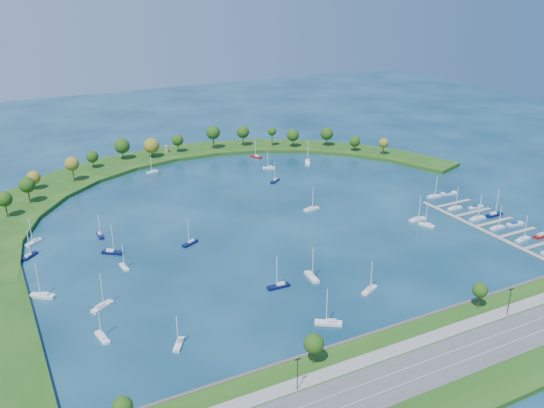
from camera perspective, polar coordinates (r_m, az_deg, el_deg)
name	(u,v)px	position (r m, az deg, el deg)	size (l,w,h in m)	color
ground	(268,217)	(275.35, -0.44, -1.29)	(700.00, 700.00, 0.00)	#07273E
south_shoreline	(456,356)	(187.55, 17.53, -13.93)	(420.00, 43.10, 11.60)	#194512
breakwater	(142,199)	(302.37, -12.56, 0.51)	(286.74, 247.64, 2.00)	#194512
breakwater_trees	(177,150)	(348.25, -9.28, 5.19)	(235.87, 92.74, 15.31)	#382314
harbor_tower	(167,149)	(375.62, -10.25, 5.32)	(2.60, 2.60, 4.32)	gray
dock_system	(498,229)	(280.91, 21.25, -2.29)	(24.28, 82.00, 1.60)	gray
moored_boat_0	(269,167)	(344.31, -0.30, 3.61)	(7.58, 4.78, 10.82)	white
moored_boat_1	(42,295)	(224.30, -21.51, -8.27)	(8.65, 7.34, 13.13)	white
moored_boat_2	(100,235)	(265.83, -16.44, -2.89)	(2.14, 7.32, 10.72)	#090D39
moored_boat_3	(256,156)	(365.97, -1.55, 4.69)	(5.44, 8.05, 11.59)	maroon
moored_boat_4	(312,276)	(221.65, 3.88, -7.04)	(3.61, 9.25, 13.24)	white
moored_boat_5	(417,219)	(279.47, 14.01, -1.41)	(8.47, 2.50, 12.40)	white
moored_boat_6	(153,171)	(344.42, -11.59, 3.16)	(7.19, 2.71, 10.32)	white
moored_boat_7	(179,343)	(186.92, -9.09, -13.27)	(5.69, 7.33, 10.84)	white
moored_boat_8	(275,180)	(322.34, 0.30, 2.35)	(7.60, 6.54, 11.58)	#090D39
moored_boat_9	(370,289)	(215.56, 9.51, -8.20)	(8.13, 5.24, 11.63)	white
moored_boat_10	(427,224)	(274.53, 14.89, -1.93)	(5.09, 7.35, 10.62)	white
moored_boat_11	(279,285)	(215.03, 0.66, -7.95)	(8.69, 2.80, 12.63)	#090D39
moored_boat_12	(329,322)	(195.18, 5.56, -11.40)	(8.81, 7.08, 13.14)	white
moored_boat_13	(30,255)	(256.30, -22.61, -4.65)	(7.01, 7.08, 11.44)	#090D39
moored_boat_14	(308,162)	(354.93, 3.50, 4.14)	(7.51, 10.06, 14.73)	white
moored_boat_15	(102,337)	(194.92, -16.25, -12.33)	(3.47, 8.28, 11.79)	white
moored_boat_16	(311,208)	(283.82, 3.87, -0.43)	(8.23, 2.99, 11.85)	white
moored_boat_17	(102,306)	(211.00, -16.27, -9.53)	(8.66, 6.83, 12.85)	white
moored_boat_18	(112,252)	(248.48, -15.35, -4.51)	(8.46, 7.31, 12.91)	#090D39
moored_boat_19	(34,241)	(268.43, -22.25, -3.41)	(7.66, 6.82, 11.82)	white
moored_boat_20	(190,242)	(250.12, -8.01, -3.74)	(8.18, 5.65, 11.81)	#090D39
moored_boat_21	(124,266)	(235.61, -14.27, -5.90)	(2.51, 6.89, 9.91)	white
docked_boat_2	(523,239)	(273.40, 23.30, -3.12)	(8.07, 3.21, 11.54)	white
docked_boat_3	(542,235)	(280.47, 24.88, -2.76)	(9.07, 2.74, 13.24)	maroon
docked_boat_4	(497,227)	(281.40, 21.16, -2.11)	(7.61, 2.20, 11.15)	white
docked_boat_5	(515,224)	(288.65, 22.65, -1.80)	(8.61, 3.32, 1.71)	white
docked_boat_6	(477,218)	(288.59, 19.43, -1.28)	(8.51, 2.69, 12.39)	white
docked_boat_7	(494,214)	(295.75, 20.89, -0.93)	(9.05, 2.76, 13.21)	#090D39
docked_boat_8	(455,208)	(297.86, 17.42, -0.33)	(7.83, 2.35, 11.45)	white
docked_boat_9	(476,207)	(302.93, 19.29, -0.26)	(7.87, 2.40, 1.59)	white
docked_boat_10	(434,196)	(310.87, 15.55, 0.79)	(7.79, 2.87, 11.19)	white
docked_boat_11	(449,193)	(317.47, 16.89, 1.03)	(9.02, 3.77, 1.78)	white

